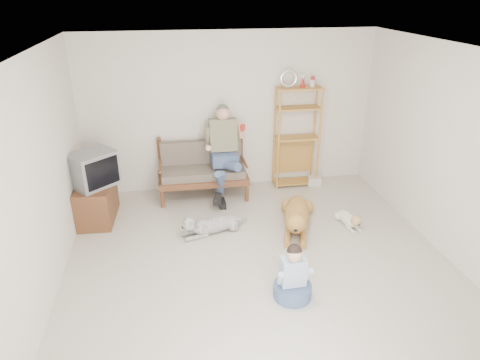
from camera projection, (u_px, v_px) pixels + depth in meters
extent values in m
plane|color=beige|center=(264.00, 274.00, 5.41)|extent=(5.50, 5.50, 0.00)
plane|color=white|center=(270.00, 55.00, 4.29)|extent=(5.50, 5.50, 0.00)
plane|color=beige|center=(230.00, 112.00, 7.31)|extent=(5.00, 0.00, 5.00)
plane|color=beige|center=(33.00, 194.00, 4.45)|extent=(0.00, 5.50, 5.50)
plane|color=beige|center=(465.00, 163.00, 5.24)|extent=(0.00, 5.50, 5.50)
cube|color=brown|center=(203.00, 178.00, 7.28)|extent=(1.51, 0.72, 0.10)
cube|color=#695E50|center=(203.00, 171.00, 7.23)|extent=(1.39, 0.61, 0.13)
cube|color=#695E50|center=(201.00, 153.00, 7.35)|extent=(1.38, 0.13, 0.45)
cylinder|color=brown|center=(200.00, 141.00, 7.32)|extent=(1.40, 0.07, 0.05)
cylinder|color=brown|center=(163.00, 199.00, 6.98)|extent=(0.07, 0.07, 0.30)
cylinder|color=brown|center=(161.00, 167.00, 7.38)|extent=(0.07, 0.07, 0.95)
cylinder|color=brown|center=(247.00, 193.00, 7.20)|extent=(0.07, 0.07, 0.30)
cylinder|color=brown|center=(241.00, 162.00, 7.60)|extent=(0.07, 0.07, 0.95)
cube|color=#44587D|center=(224.00, 158.00, 7.20)|extent=(0.43, 0.41, 0.22)
cube|color=gray|center=(223.00, 135.00, 7.14)|extent=(0.45, 0.31, 0.57)
sphere|color=tan|center=(223.00, 113.00, 6.96)|extent=(0.23, 0.23, 0.23)
sphere|color=#56514C|center=(223.00, 110.00, 6.96)|extent=(0.20, 0.20, 0.20)
cylinder|color=#B11812|center=(243.00, 127.00, 6.90)|extent=(0.08, 0.08, 0.10)
cube|color=#C48B3D|center=(300.00, 88.00, 7.14)|extent=(0.75, 0.31, 0.03)
torus|color=silver|center=(289.00, 79.00, 7.04)|extent=(0.31, 0.05, 0.31)
cone|color=#B11812|center=(303.00, 82.00, 7.11)|extent=(0.10, 0.10, 0.16)
cylinder|color=#C48B3D|center=(279.00, 142.00, 7.32)|extent=(0.04, 0.04, 1.78)
cylinder|color=#C48B3D|center=(274.00, 136.00, 7.58)|extent=(0.04, 0.04, 1.78)
cylinder|color=#C48B3D|center=(319.00, 139.00, 7.43)|extent=(0.04, 0.04, 1.78)
cylinder|color=#C48B3D|center=(314.00, 134.00, 7.69)|extent=(0.04, 0.04, 1.78)
cube|color=silver|center=(315.00, 181.00, 7.82)|extent=(0.27, 0.22, 0.15)
cube|color=brown|center=(97.00, 202.00, 6.58)|extent=(0.55, 0.93, 0.60)
cube|color=brown|center=(78.00, 210.00, 6.34)|extent=(0.04, 0.40, 0.50)
cube|color=brown|center=(83.00, 196.00, 6.74)|extent=(0.04, 0.40, 0.50)
cube|color=slate|center=(93.00, 169.00, 6.32)|extent=(0.80, 0.79, 0.52)
cube|color=black|center=(103.00, 173.00, 6.18)|extent=(0.41, 0.36, 0.42)
cube|color=silver|center=(160.00, 174.00, 7.54)|extent=(0.12, 0.02, 0.08)
ellipsoid|color=#AF823C|center=(297.00, 214.00, 6.50)|extent=(0.70, 1.13, 0.33)
sphere|color=#AF823C|center=(296.00, 223.00, 6.21)|extent=(0.33, 0.33, 0.33)
sphere|color=#AF823C|center=(296.00, 223.00, 5.91)|extent=(0.26, 0.26, 0.26)
ellipsoid|color=#AF823C|center=(296.00, 229.00, 5.81)|extent=(0.17, 0.22, 0.10)
cylinder|color=#AF823C|center=(297.00, 203.00, 7.02)|extent=(0.06, 0.43, 0.05)
ellipsoid|color=#AF823C|center=(290.00, 222.00, 5.95)|extent=(0.08, 0.10, 0.13)
ellipsoid|color=#AF823C|center=(303.00, 223.00, 5.92)|extent=(0.08, 0.10, 0.13)
ellipsoid|color=white|center=(216.00, 224.00, 6.31)|extent=(0.82, 0.47, 0.23)
sphere|color=white|center=(202.00, 227.00, 6.21)|extent=(0.23, 0.23, 0.23)
sphere|color=white|center=(189.00, 224.00, 6.09)|extent=(0.20, 0.20, 0.20)
ellipsoid|color=white|center=(183.00, 227.00, 6.06)|extent=(0.16, 0.13, 0.08)
cylinder|color=white|center=(240.00, 222.00, 6.50)|extent=(0.27, 0.21, 0.04)
ellipsoid|color=white|center=(188.00, 221.00, 6.16)|extent=(0.07, 0.06, 0.10)
ellipsoid|color=white|center=(192.00, 226.00, 6.04)|extent=(0.07, 0.06, 0.10)
ellipsoid|color=silver|center=(347.00, 218.00, 6.53)|extent=(0.25, 0.47, 0.18)
sphere|color=silver|center=(352.00, 222.00, 6.41)|extent=(0.18, 0.18, 0.18)
sphere|color=tan|center=(356.00, 221.00, 6.28)|extent=(0.16, 0.16, 0.16)
ellipsoid|color=tan|center=(359.00, 224.00, 6.23)|extent=(0.08, 0.12, 0.06)
cylinder|color=silver|center=(339.00, 214.00, 6.75)|extent=(0.11, 0.17, 0.03)
cone|color=tan|center=(353.00, 218.00, 6.26)|extent=(0.05, 0.05, 0.06)
cone|color=tan|center=(359.00, 217.00, 6.29)|extent=(0.05, 0.05, 0.06)
torus|color=#B11812|center=(355.00, 221.00, 6.31)|extent=(0.15, 0.15, 0.02)
cylinder|color=#44587D|center=(292.00, 291.00, 4.99)|extent=(0.45, 0.45, 0.16)
cube|color=#A8B4CA|center=(293.00, 271.00, 4.90)|extent=(0.29, 0.19, 0.35)
sphere|color=tan|center=(295.00, 254.00, 4.78)|extent=(0.18, 0.18, 0.18)
sphere|color=black|center=(295.00, 251.00, 4.78)|extent=(0.17, 0.17, 0.17)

